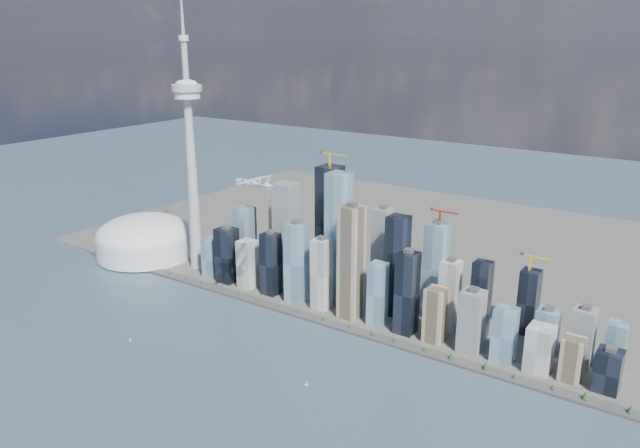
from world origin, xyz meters
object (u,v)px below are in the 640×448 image
Objects in this scene: needle_tower at (191,152)px; airplane at (253,182)px; sailboat_east at (307,384)px; sailboat_west at (130,339)px; dome_stadium at (145,239)px.

needle_tower reaches higher than airplane.
airplane is 299.80m from sailboat_east.
needle_tower is 388.29m from sailboat_west.
needle_tower is at bearing 113.86° from sailboat_west.
sailboat_west is at bearing -64.13° from needle_tower.
airplane is at bearing -17.39° from dome_stadium.
needle_tower is 7.61× the size of airplane.
dome_stadium is at bearing 162.99° from airplane.
dome_stadium is at bearing 133.63° from sailboat_west.
sailboat_east is (296.68, 49.94, 0.25)m from sailboat_west.
needle_tower is at bearing 153.33° from airplane.
sailboat_west is (135.50, -279.45, -233.07)m from needle_tower.
sailboat_east is at bearing -29.11° from airplane.
dome_stadium is 387.10m from sailboat_west.
needle_tower is at bearing 4.09° from dome_stadium.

